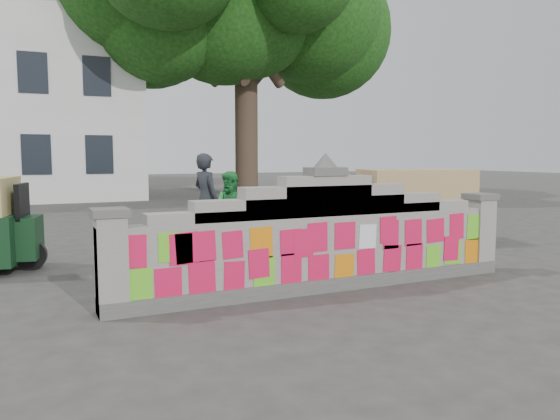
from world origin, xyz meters
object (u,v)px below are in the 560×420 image
(pedestrian, at_px, (232,211))
(rickshaw_right, at_px, (411,205))
(cyclist_bike, at_px, (206,230))
(cyclist_rider, at_px, (206,212))

(pedestrian, height_order, rickshaw_right, rickshaw_right)
(cyclist_bike, bearing_deg, rickshaw_right, -112.12)
(cyclist_bike, bearing_deg, pedestrian, -75.05)
(cyclist_bike, xyz_separation_m, rickshaw_right, (4.68, -0.37, 0.34))
(cyclist_rider, bearing_deg, cyclist_bike, 72.35)
(cyclist_bike, relative_size, rickshaw_right, 0.64)
(rickshaw_right, bearing_deg, pedestrian, 2.22)
(cyclist_bike, relative_size, cyclist_rider, 1.12)
(rickshaw_right, bearing_deg, cyclist_bike, 9.20)
(pedestrian, bearing_deg, cyclist_rider, -99.51)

